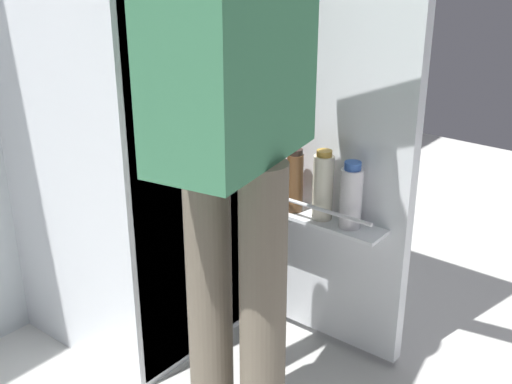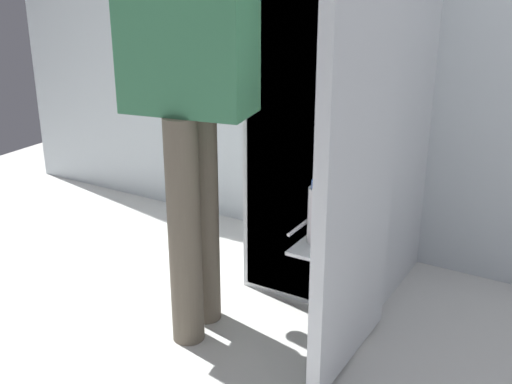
{
  "view_description": "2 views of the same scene",
  "coord_description": "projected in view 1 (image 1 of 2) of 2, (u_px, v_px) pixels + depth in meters",
  "views": [
    {
      "loc": [
        -1.37,
        -1.07,
        1.37
      ],
      "look_at": [
        -0.02,
        0.01,
        0.66
      ],
      "focal_mm": 46.09,
      "sensor_mm": 36.0,
      "label": 1
    },
    {
      "loc": [
        1.04,
        -1.88,
        1.39
      ],
      "look_at": [
        -0.05,
        -0.06,
        0.59
      ],
      "focal_mm": 45.29,
      "sensor_mm": 36.0,
      "label": 2
    }
  ],
  "objects": [
    {
      "name": "refrigerator",
      "position": [
        144.0,
        102.0,
        2.13
      ],
      "size": [
        0.64,
        1.18,
        1.66
      ],
      "color": "silver",
      "rests_on": "ground_plane"
    },
    {
      "name": "person",
      "position": [
        235.0,
        79.0,
        1.48
      ],
      "size": [
        0.65,
        0.71,
        1.72
      ],
      "color": "#665B4C",
      "rests_on": "ground_plane"
    },
    {
      "name": "ground_plane",
      "position": [
        262.0,
        377.0,
        2.14
      ],
      "size": [
        5.57,
        5.57,
        0.0
      ],
      "primitive_type": "plane",
      "color": "silver"
    }
  ]
}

